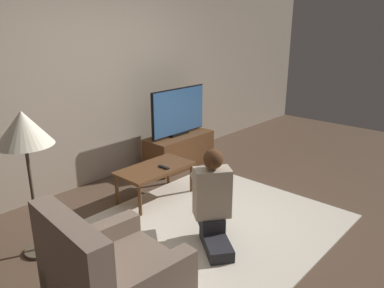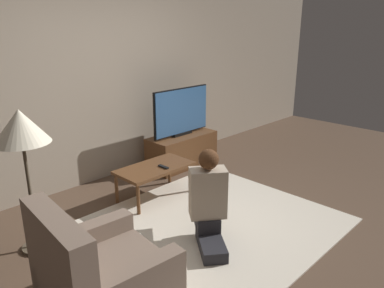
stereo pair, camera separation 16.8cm
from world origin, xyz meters
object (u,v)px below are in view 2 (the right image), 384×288
Objects in this scene: floor_lamp at (21,132)px; person_kneeling at (208,198)px; coffee_table at (155,170)px; tv at (181,112)px; armchair at (102,280)px.

person_kneeling is at bearing -41.26° from floor_lamp.
tv is at bearing 29.62° from coffee_table.
coffee_table is at bearing -150.38° from tv.
coffee_table is 1.12m from person_kneeling.
tv is 2.10m from person_kneeling.
armchair is at bearing -144.87° from tv.
tv is at bearing -89.94° from person_kneeling.
armchair is at bearing -91.23° from floor_lamp.
tv is 1.14× the size of armchair.
floor_lamp reaches higher than tv.
armchair is (-2.48, -1.74, -0.53)m from tv.
floor_lamp is 1.51× the size of armchair.
floor_lamp is at bearing -166.53° from tv.
person_kneeling is at bearing -80.47° from armchair.
floor_lamp is at bearing 3.75° from armchair.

